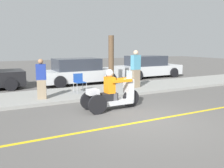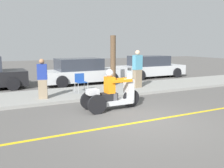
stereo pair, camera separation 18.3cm
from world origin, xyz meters
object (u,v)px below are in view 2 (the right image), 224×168
at_px(spectator_end_of_line, 42,80).
at_px(parked_car_lot_right, 82,72).
at_px(folding_chair_curbside, 80,81).
at_px(spectator_with_child, 137,70).
at_px(parked_car_lot_center, 150,67).
at_px(motorcycle_trike, 112,95).
at_px(tree_trunk, 113,61).

relative_size(spectator_end_of_line, parked_car_lot_right, 0.35).
bearing_deg(parked_car_lot_right, folding_chair_curbside, -111.07).
relative_size(spectator_with_child, parked_car_lot_center, 0.40).
distance_m(spectator_with_child, parked_car_lot_center, 4.97).
distance_m(spectator_end_of_line, folding_chair_curbside, 1.91).
distance_m(motorcycle_trike, spectator_with_child, 3.97).
distance_m(spectator_end_of_line, parked_car_lot_right, 4.61).
bearing_deg(spectator_with_child, parked_car_lot_right, 119.61).
distance_m(motorcycle_trike, folding_chair_curbside, 2.94).
bearing_deg(tree_trunk, parked_car_lot_right, 118.20).
xyz_separation_m(spectator_end_of_line, spectator_with_child, (4.67, 0.47, 0.13)).
relative_size(spectator_end_of_line, tree_trunk, 0.61).
bearing_deg(tree_trunk, motorcycle_trike, -117.76).
height_order(parked_car_lot_right, tree_trunk, tree_trunk).
bearing_deg(motorcycle_trike, parked_car_lot_center, 45.85).
bearing_deg(parked_car_lot_center, folding_chair_curbside, -151.19).
distance_m(spectator_with_child, tree_trunk, 1.44).
bearing_deg(motorcycle_trike, folding_chair_curbside, 91.52).
relative_size(spectator_end_of_line, parked_car_lot_center, 0.34).
bearing_deg(spectator_with_child, motorcycle_trike, -135.40).
xyz_separation_m(motorcycle_trike, parked_car_lot_right, (1.05, 5.86, 0.18)).
height_order(parked_car_lot_center, tree_trunk, tree_trunk).
bearing_deg(motorcycle_trike, spectator_end_of_line, 129.07).
distance_m(motorcycle_trike, parked_car_lot_center, 8.90).
height_order(folding_chair_curbside, parked_car_lot_right, parked_car_lot_right).
xyz_separation_m(motorcycle_trike, parked_car_lot_center, (6.20, 6.38, 0.19)).
distance_m(folding_chair_curbside, parked_car_lot_right, 3.14).
bearing_deg(folding_chair_curbside, parked_car_lot_right, 68.93).
xyz_separation_m(folding_chair_curbside, parked_car_lot_center, (6.28, 3.45, 0.07)).
distance_m(spectator_with_child, parked_car_lot_right, 3.57).
bearing_deg(tree_trunk, spectator_end_of_line, -157.28).
relative_size(spectator_end_of_line, spectator_with_child, 0.85).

